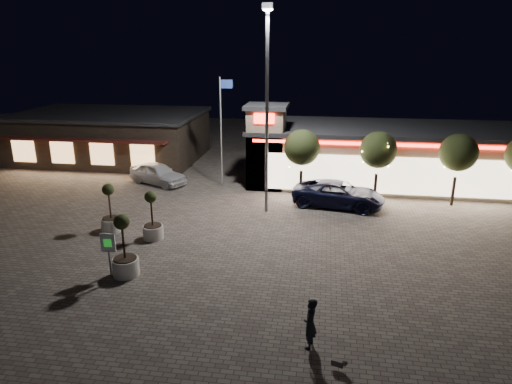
# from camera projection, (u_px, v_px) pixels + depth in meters

# --- Properties ---
(ground) EXTENTS (90.00, 90.00, 0.00)m
(ground) POSITION_uv_depth(u_px,v_px,m) (203.00, 266.00, 21.92)
(ground) COLOR #6D6358
(ground) RESTS_ON ground
(retail_building) EXTENTS (20.40, 8.40, 6.10)m
(retail_building) POSITION_uv_depth(u_px,v_px,m) (377.00, 154.00, 34.73)
(retail_building) COLOR tan
(retail_building) RESTS_ON ground
(restaurant_building) EXTENTS (16.40, 11.00, 4.30)m
(restaurant_building) POSITION_uv_depth(u_px,v_px,m) (112.00, 135.00, 42.05)
(restaurant_building) COLOR #382D23
(restaurant_building) RESTS_ON ground
(floodlight_pole) EXTENTS (0.60, 0.40, 12.38)m
(floodlight_pole) POSITION_uv_depth(u_px,v_px,m) (267.00, 100.00, 26.98)
(floodlight_pole) COLOR gray
(floodlight_pole) RESTS_ON ground
(flagpole) EXTENTS (0.95, 0.10, 8.00)m
(flagpole) POSITION_uv_depth(u_px,v_px,m) (222.00, 123.00, 32.95)
(flagpole) COLOR white
(flagpole) RESTS_ON ground
(string_tree_a) EXTENTS (2.42, 2.42, 4.79)m
(string_tree_a) POSITION_uv_depth(u_px,v_px,m) (302.00, 148.00, 30.58)
(string_tree_a) COLOR #332319
(string_tree_a) RESTS_ON ground
(string_tree_b) EXTENTS (2.42, 2.42, 4.79)m
(string_tree_b) POSITION_uv_depth(u_px,v_px,m) (378.00, 150.00, 29.86)
(string_tree_b) COLOR #332319
(string_tree_b) RESTS_ON ground
(string_tree_c) EXTENTS (2.42, 2.42, 4.79)m
(string_tree_c) POSITION_uv_depth(u_px,v_px,m) (459.00, 153.00, 29.13)
(string_tree_c) COLOR #332319
(string_tree_c) RESTS_ON ground
(pickup_truck) EXTENTS (6.31, 3.70, 1.65)m
(pickup_truck) POSITION_uv_depth(u_px,v_px,m) (338.00, 194.00, 29.85)
(pickup_truck) COLOR black
(pickup_truck) RESTS_ON ground
(white_sedan) EXTENTS (5.13, 3.78, 1.63)m
(white_sedan) POSITION_uv_depth(u_px,v_px,m) (158.00, 173.00, 34.65)
(white_sedan) COLOR white
(white_sedan) RESTS_ON ground
(pedestrian) EXTENTS (0.56, 0.75, 1.89)m
(pedestrian) POSITION_uv_depth(u_px,v_px,m) (310.00, 324.00, 15.80)
(pedestrian) COLOR black
(pedestrian) RESTS_ON ground
(dog) EXTENTS (0.53, 0.30, 0.28)m
(dog) POSITION_uv_depth(u_px,v_px,m) (340.00, 363.00, 14.85)
(dog) COLOR #59514C
(dog) RESTS_ON ground
(planter_left) EXTENTS (1.15, 1.15, 2.82)m
(planter_left) POSITION_uv_depth(u_px,v_px,m) (111.00, 217.00, 25.80)
(planter_left) COLOR silver
(planter_left) RESTS_ON ground
(planter_mid) EXTENTS (1.22, 1.22, 2.99)m
(planter_mid) POSITION_uv_depth(u_px,v_px,m) (125.00, 257.00, 20.83)
(planter_mid) COLOR silver
(planter_mid) RESTS_ON ground
(planter_right) EXTENTS (1.11, 1.11, 2.74)m
(planter_right) POSITION_uv_depth(u_px,v_px,m) (153.00, 224.00, 24.80)
(planter_right) COLOR silver
(planter_right) RESTS_ON ground
(valet_sign) EXTENTS (0.69, 0.11, 2.08)m
(valet_sign) POSITION_uv_depth(u_px,v_px,m) (108.00, 246.00, 20.64)
(valet_sign) COLOR gray
(valet_sign) RESTS_ON ground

